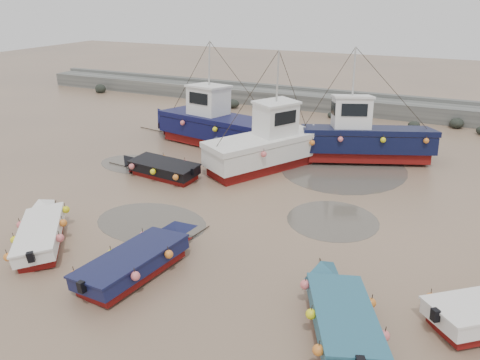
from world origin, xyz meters
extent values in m
plane|color=#927458|center=(0.00, 0.00, 0.00)|extent=(120.00, 120.00, 0.00)
cube|color=slate|center=(0.00, 22.00, 0.60)|extent=(60.00, 2.20, 1.20)
cube|color=slate|center=(0.00, 23.21, 1.32)|extent=(60.00, 0.60, 0.25)
ellipsoid|color=black|center=(5.10, 19.02, 0.29)|extent=(0.84, 0.86, 0.51)
ellipsoid|color=black|center=(7.80, 20.56, 0.34)|extent=(0.98, 1.07, 0.72)
ellipsoid|color=black|center=(-5.07, 20.46, 0.35)|extent=(0.99, 0.80, 0.58)
ellipsoid|color=black|center=(-23.51, 19.66, 0.23)|extent=(0.65, 0.64, 0.43)
ellipsoid|color=black|center=(-4.31, 20.27, 0.21)|extent=(0.61, 0.53, 0.32)
ellipsoid|color=black|center=(-9.17, 19.34, 0.38)|extent=(1.09, 0.88, 0.72)
ellipsoid|color=black|center=(-7.25, 19.65, 0.23)|extent=(0.65, 0.60, 0.37)
ellipsoid|color=black|center=(-0.92, 19.60, 0.22)|extent=(0.64, 0.62, 0.48)
ellipsoid|color=black|center=(-23.42, 19.80, 0.38)|extent=(1.10, 0.87, 0.86)
ellipsoid|color=black|center=(7.84, 20.42, 0.19)|extent=(0.55, 0.45, 0.29)
cylinder|color=#524B42|center=(-3.28, -0.73, 0.00)|extent=(4.87, 4.87, 0.01)
cylinder|color=#524B42|center=(3.55, 2.67, 0.00)|extent=(3.85, 3.85, 0.01)
cylinder|color=#524B42|center=(-8.19, 4.82, 0.00)|extent=(4.31, 4.31, 0.01)
cylinder|color=#524B42|center=(2.47, 9.08, 0.00)|extent=(6.75, 6.75, 0.01)
cube|color=maroon|center=(-5.83, -4.08, 0.15)|extent=(3.20, 3.53, 0.30)
cube|color=white|center=(-5.83, -4.08, 0.53)|extent=(3.53, 3.87, 0.45)
pyramid|color=white|center=(-7.27, -2.32, 0.98)|extent=(1.55, 1.45, 0.90)
cube|color=brown|center=(-5.83, -4.08, 0.69)|extent=(2.92, 3.22, 0.10)
cube|color=white|center=(-5.83, -4.08, 0.78)|extent=(3.63, 3.97, 0.07)
cube|color=black|center=(-4.56, -5.64, 0.70)|extent=(0.28, 0.28, 0.35)
cylinder|color=black|center=(-7.85, -1.60, 0.03)|extent=(1.30, 1.57, 0.04)
sphere|color=orange|center=(-5.50, -5.79, 0.63)|extent=(0.30, 0.30, 0.30)
sphere|color=orange|center=(-4.61, -4.27, 0.63)|extent=(0.30, 0.30, 0.30)
sphere|color=orange|center=(-6.28, -4.84, 0.63)|extent=(0.30, 0.30, 0.30)
sphere|color=orange|center=(-5.38, -3.32, 0.63)|extent=(0.30, 0.30, 0.30)
sphere|color=orange|center=(-7.05, -3.90, 0.63)|extent=(0.30, 0.30, 0.30)
sphere|color=orange|center=(-6.15, -2.38, 0.63)|extent=(0.30, 0.30, 0.30)
cube|color=maroon|center=(-1.49, -4.28, 0.15)|extent=(1.98, 3.82, 0.30)
cube|color=#111539|center=(-1.49, -4.28, 0.53)|extent=(2.27, 4.12, 0.45)
pyramid|color=#111539|center=(-1.16, -2.00, 0.98)|extent=(1.81, 0.95, 0.90)
cube|color=brown|center=(-1.49, -4.28, 0.69)|extent=(1.84, 3.45, 0.10)
cube|color=#111539|center=(-1.49, -4.28, 0.78)|extent=(2.36, 4.22, 0.07)
cube|color=black|center=(-1.79, -6.30, 0.70)|extent=(0.24, 0.21, 0.35)
cylinder|color=black|center=(-1.02, -1.07, 0.03)|extent=(0.33, 1.98, 0.04)
sphere|color=orange|center=(-2.69, -5.67, 0.63)|extent=(0.30, 0.30, 0.30)
sphere|color=orange|center=(-0.63, -5.19, 0.63)|extent=(0.30, 0.30, 0.30)
sphere|color=orange|center=(-2.46, -4.13, 0.63)|extent=(0.30, 0.30, 0.30)
sphere|color=orange|center=(-0.40, -3.65, 0.63)|extent=(0.30, 0.30, 0.30)
sphere|color=orange|center=(-2.24, -2.60, 0.63)|extent=(0.30, 0.30, 0.30)
cube|color=maroon|center=(5.57, -4.25, 0.15)|extent=(2.59, 3.54, 0.30)
cube|color=#235970|center=(5.57, -4.25, 0.53)|extent=(2.90, 3.85, 0.45)
pyramid|color=#235970|center=(4.70, -2.33, 0.98)|extent=(1.75, 1.31, 0.90)
cube|color=brown|center=(5.57, -4.25, 0.69)|extent=(2.38, 3.21, 0.10)
cube|color=#235970|center=(5.57, -4.25, 0.78)|extent=(3.00, 3.95, 0.07)
cylinder|color=black|center=(4.34, -1.52, 0.03)|extent=(0.86, 1.84, 0.04)
sphere|color=orange|center=(5.30, -5.90, 0.63)|extent=(0.30, 0.30, 0.30)
sphere|color=orange|center=(6.69, -4.50, 0.63)|extent=(0.30, 0.30, 0.30)
sphere|color=orange|center=(4.73, -4.63, 0.63)|extent=(0.30, 0.30, 0.30)
sphere|color=orange|center=(6.12, -3.23, 0.63)|extent=(0.30, 0.30, 0.30)
sphere|color=orange|center=(4.15, -3.36, 0.63)|extent=(0.30, 0.30, 0.30)
cube|color=black|center=(7.93, -3.27, 0.70)|extent=(0.28, 0.28, 0.35)
sphere|color=orange|center=(7.75, -2.20, 0.63)|extent=(0.30, 0.30, 0.30)
cube|color=maroon|center=(-5.62, 3.85, 0.15)|extent=(3.51, 1.61, 0.30)
cube|color=black|center=(-5.62, 3.85, 0.53)|extent=(3.79, 1.86, 0.45)
pyramid|color=black|center=(-7.77, 4.10, 0.98)|extent=(0.88, 1.51, 0.90)
cube|color=brown|center=(-5.62, 3.85, 0.69)|extent=(3.18, 1.50, 0.10)
cube|color=black|center=(-5.62, 3.85, 0.78)|extent=(3.87, 1.92, 0.07)
cube|color=black|center=(-3.73, 3.62, 0.70)|extent=(0.20, 0.24, 0.35)
cylinder|color=black|center=(-8.67, 4.21, 0.03)|extent=(1.99, 0.28, 0.04)
sphere|color=orange|center=(-4.28, 2.85, 0.63)|extent=(0.30, 0.30, 0.30)
sphere|color=orange|center=(-4.80, 4.60, 0.63)|extent=(0.30, 0.30, 0.30)
sphere|color=orange|center=(-5.72, 3.02, 0.63)|extent=(0.30, 0.30, 0.30)
sphere|color=orange|center=(-6.24, 4.77, 0.63)|extent=(0.30, 0.30, 0.30)
sphere|color=orange|center=(-7.15, 3.19, 0.63)|extent=(0.30, 0.30, 0.30)
cube|color=maroon|center=(-5.39, 9.85, 0.28)|extent=(7.68, 3.64, 0.55)
cube|color=#0C0D37|center=(-5.39, 9.85, 1.02)|extent=(8.29, 4.15, 0.95)
pyramid|color=#0C0D37|center=(-9.83, 10.65, 1.72)|extent=(1.89, 3.01, 1.40)
cube|color=brown|center=(-5.39, 9.85, 1.54)|extent=(8.09, 4.01, 0.08)
cube|color=#0C0D37|center=(-5.39, 9.85, 1.68)|extent=(8.48, 4.23, 0.30)
cube|color=white|center=(-6.45, 10.04, 2.65)|extent=(2.31, 2.28, 1.70)
cube|color=white|center=(-6.45, 10.04, 3.56)|extent=(2.50, 2.46, 0.12)
cube|color=black|center=(-7.45, 10.22, 2.91)|extent=(0.34, 1.65, 0.68)
cylinder|color=#B7B7B2|center=(-6.45, 10.04, 4.92)|extent=(0.10, 0.10, 2.60)
cylinder|color=black|center=(-11.00, 10.85, 0.03)|extent=(2.96, 0.58, 0.05)
sphere|color=#DF6668|center=(-2.55, 7.80, 1.38)|extent=(0.30, 0.30, 0.30)
sphere|color=#DF6668|center=(-3.26, 11.02, 1.38)|extent=(0.30, 0.30, 0.30)
sphere|color=#DF6668|center=(-5.03, 8.25, 1.38)|extent=(0.30, 0.30, 0.30)
sphere|color=#DF6668|center=(-5.74, 11.46, 1.38)|extent=(0.30, 0.30, 0.30)
sphere|color=#DF6668|center=(-7.52, 8.69, 1.38)|extent=(0.30, 0.30, 0.30)
sphere|color=#DF6668|center=(-8.22, 11.90, 1.38)|extent=(0.30, 0.30, 0.30)
cube|color=maroon|center=(-1.50, 7.00, 0.28)|extent=(4.47, 5.97, 0.55)
cube|color=white|center=(-1.50, 7.00, 1.02)|extent=(4.96, 6.51, 0.95)
pyramid|color=white|center=(0.32, 10.20, 1.72)|extent=(2.57, 2.30, 1.40)
cube|color=brown|center=(-1.50, 7.00, 1.54)|extent=(4.82, 6.34, 0.08)
cube|color=white|center=(-1.50, 7.00, 1.68)|extent=(5.07, 6.65, 0.30)
cube|color=white|center=(-1.08, 7.74, 2.65)|extent=(2.29, 2.48, 1.70)
cube|color=white|center=(-1.08, 7.74, 3.56)|extent=(2.48, 2.68, 0.12)
cube|color=black|center=(-0.58, 8.63, 2.91)|extent=(1.13, 0.67, 0.68)
cylinder|color=#B7B7B2|center=(-1.08, 7.74, 4.92)|extent=(0.10, 0.10, 2.60)
cylinder|color=black|center=(0.85, 11.14, 0.03)|extent=(1.53, 2.63, 0.05)
sphere|color=#DF6668|center=(-3.77, 5.43, 1.38)|extent=(0.30, 0.30, 0.30)
sphere|color=#DF6668|center=(-0.88, 5.69, 1.38)|extent=(0.30, 0.30, 0.30)
sphere|color=#DF6668|center=(-2.13, 8.31, 1.38)|extent=(0.30, 0.30, 0.30)
sphere|color=#DF6668|center=(0.76, 8.58, 1.38)|extent=(0.30, 0.30, 0.30)
cube|color=maroon|center=(3.31, 10.93, 0.28)|extent=(6.97, 4.46, 0.55)
cube|color=black|center=(3.31, 10.93, 1.02)|extent=(7.57, 4.99, 0.95)
pyramid|color=black|center=(-0.52, 9.44, 1.72)|extent=(2.27, 2.92, 1.40)
cube|color=brown|center=(3.31, 10.93, 1.54)|extent=(7.38, 4.84, 0.08)
cube|color=black|center=(3.31, 10.93, 1.68)|extent=(7.74, 5.10, 0.30)
cube|color=white|center=(2.41, 10.58, 2.65)|extent=(2.52, 2.41, 1.70)
cube|color=white|center=(2.41, 10.58, 3.56)|extent=(2.72, 2.60, 0.12)
cube|color=black|center=(1.46, 10.21, 2.91)|extent=(0.61, 1.45, 0.68)
cylinder|color=#B7B7B2|center=(2.41, 10.58, 4.92)|extent=(0.10, 0.10, 2.60)
cylinder|color=black|center=(-1.57, 9.02, 0.03)|extent=(2.81, 1.14, 0.05)
sphere|color=#DF6668|center=(6.46, 10.65, 1.38)|extent=(0.30, 0.30, 0.30)
sphere|color=#DF6668|center=(4.38, 12.86, 1.38)|extent=(0.30, 0.30, 0.30)
sphere|color=#DF6668|center=(4.35, 9.83, 1.38)|extent=(0.30, 0.30, 0.30)
sphere|color=#DF6668|center=(2.27, 12.04, 1.38)|extent=(0.30, 0.30, 0.30)
sphere|color=#DF6668|center=(2.24, 9.00, 1.38)|extent=(0.30, 0.30, 0.30)
sphere|color=#DF6668|center=(0.16, 11.21, 1.38)|extent=(0.30, 0.30, 0.30)
imported|color=#1A1E38|center=(-3.71, 6.03, 0.00)|extent=(0.71, 0.50, 1.85)
camera|label=1|loc=(7.45, -14.99, 8.95)|focal=35.00mm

